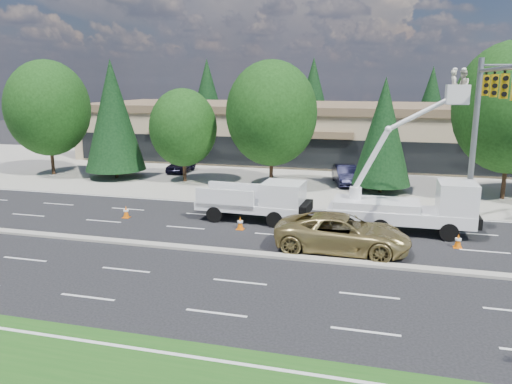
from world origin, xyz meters
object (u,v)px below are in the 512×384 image
(signal_mast, at_px, (484,115))
(minivan, at_px, (343,233))
(bucket_truck, at_px, (415,199))
(utility_pickup, at_px, (258,204))

(signal_mast, relative_size, minivan, 1.64)
(bucket_truck, xyz_separation_m, minivan, (-3.32, -3.82, -0.95))
(signal_mast, height_order, bucket_truck, signal_mast)
(bucket_truck, bearing_deg, signal_mast, 26.40)
(signal_mast, distance_m, utility_pickup, 12.74)
(signal_mast, relative_size, bucket_truck, 1.21)
(utility_pickup, distance_m, bucket_truck, 8.46)
(signal_mast, bearing_deg, minivan, -139.93)
(bucket_truck, bearing_deg, minivan, -131.76)
(signal_mast, height_order, utility_pickup, signal_mast)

